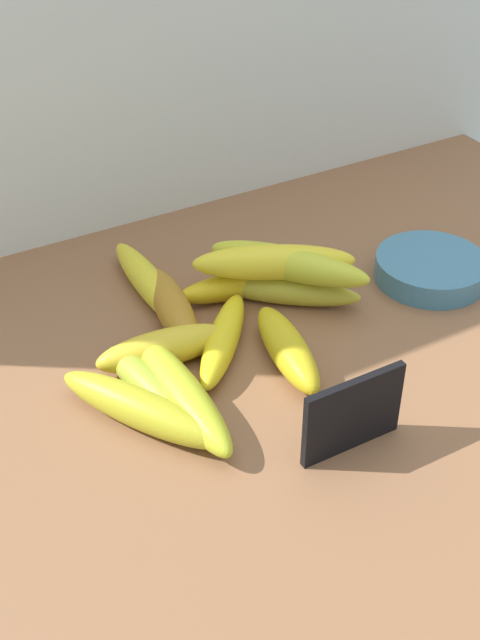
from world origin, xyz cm
name	(u,v)px	position (x,y,z in cm)	size (l,w,h in cm)	color
counter_top	(318,368)	(0.00, 0.00, 1.50)	(110.00, 76.00, 3.00)	#8A5D3D
chalkboard_sign	(352,417)	(-5.13, -12.87, 6.86)	(11.00, 1.80, 8.40)	black
fruit_bowl	(431,269)	(20.93, 6.29, 4.52)	(13.90, 13.90, 3.03)	teal
banana_0	(148,385)	(-19.20, 3.25, 4.74)	(15.16, 3.47, 3.47)	#9DB030
banana_1	(183,395)	(-17.00, -0.45, 5.13)	(20.45, 4.27, 4.27)	gold
banana_2	(286,291)	(2.42, 10.86, 4.65)	(17.98, 3.31, 3.31)	gold
banana_3	(173,309)	(-11.21, 13.72, 5.01)	(16.79, 4.02, 4.02)	#AB7621
banana_4	(150,284)	(-11.25, 20.03, 4.80)	(20.61, 3.60, 3.60)	yellow
banana_5	(242,284)	(-1.55, 14.69, 4.75)	(16.43, 3.51, 3.51)	yellow
banana_6	(140,409)	(-21.54, -0.10, 5.02)	(19.40, 4.04, 4.04)	gold
banana_7	(163,348)	(-15.39, 7.56, 5.08)	(15.11, 4.16, 4.16)	gold
banana_8	(223,339)	(-8.77, 6.16, 4.71)	(17.13, 3.42, 3.42)	yellow
banana_9	(287,349)	(-3.65, 0.91, 5.03)	(15.34, 4.06, 4.06)	gold
banana_10	(289,264)	(2.77, 11.05, 8.33)	(19.75, 4.05, 4.05)	gold
banana_11	(274,262)	(1.33, 12.02, 8.43)	(19.32, 4.25, 4.25)	yellow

